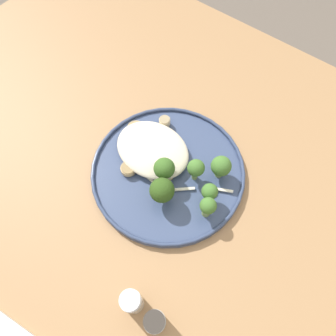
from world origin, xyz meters
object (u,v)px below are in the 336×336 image
at_px(seared_scallop_large_seared, 165,121).
at_px(salt_shaker, 132,302).
at_px(seared_scallop_tilted_round, 142,138).
at_px(pepper_shaker, 155,322).
at_px(dinner_plate, 168,171).
at_px(seared_scallop_rear_pale, 176,157).
at_px(broccoli_floret_front_edge, 198,170).
at_px(broccoli_floret_right_tilted, 164,169).
at_px(broccoli_floret_near_rim, 162,190).
at_px(seared_scallop_tiny_bay, 127,170).
at_px(broccoli_floret_tall_stalk, 210,192).
at_px(broccoli_floret_split_head, 208,207).
at_px(seared_scallop_right_edge, 136,129).
at_px(seared_scallop_on_noodles, 167,173).
at_px(seared_scallop_front_small, 149,149).
at_px(broccoli_floret_center_pile, 221,167).

relative_size(seared_scallop_large_seared, salt_shaker, 0.33).
xyz_separation_m(seared_scallop_tilted_round, pepper_shaker, (0.22, -0.24, 0.01)).
bearing_deg(dinner_plate, seared_scallop_rear_pale, 94.49).
height_order(broccoli_floret_front_edge, broccoli_floret_right_tilted, broccoli_floret_right_tilted).
distance_m(broccoli_floret_front_edge, salt_shaker, 0.24).
bearing_deg(broccoli_floret_near_rim, seared_scallop_large_seared, 126.54).
bearing_deg(seared_scallop_large_seared, seared_scallop_tiny_bay, -84.83).
bearing_deg(broccoli_floret_near_rim, salt_shaker, -66.37).
height_order(broccoli_floret_tall_stalk, salt_shaker, salt_shaker).
relative_size(broccoli_floret_split_head, pepper_shaker, 0.79).
bearing_deg(seared_scallop_right_edge, seared_scallop_large_seared, 53.79).
bearing_deg(seared_scallop_right_edge, salt_shaker, -50.38).
height_order(seared_scallop_on_noodles, broccoli_floret_near_rim, broccoli_floret_near_rim).
bearing_deg(seared_scallop_front_small, broccoli_floret_center_pile, 17.38).
bearing_deg(seared_scallop_large_seared, seared_scallop_front_small, -77.82).
bearing_deg(pepper_shaker, seared_scallop_front_small, 131.28).
relative_size(dinner_plate, seared_scallop_tilted_round, 8.11).
relative_size(dinner_plate, seared_scallop_front_small, 8.15).
height_order(broccoli_floret_split_head, pepper_shaker, pepper_shaker).
distance_m(seared_scallop_rear_pale, broccoli_floret_right_tilted, 0.05).
bearing_deg(seared_scallop_large_seared, seared_scallop_rear_pale, -37.25).
height_order(seared_scallop_front_small, broccoli_floret_near_rim, broccoli_floret_near_rim).
bearing_deg(seared_scallop_tiny_bay, seared_scallop_right_edge, 120.58).
bearing_deg(broccoli_floret_near_rim, seared_scallop_tiny_bay, 178.27).
height_order(seared_scallop_tiny_bay, seared_scallop_large_seared, seared_scallop_large_seared).
height_order(seared_scallop_large_seared, broccoli_floret_right_tilted, broccoli_floret_right_tilted).
relative_size(dinner_plate, broccoli_floret_center_pile, 5.44).
relative_size(seared_scallop_tiny_bay, broccoli_floret_center_pile, 0.53).
bearing_deg(seared_scallop_front_small, seared_scallop_rear_pale, 19.35).
xyz_separation_m(dinner_plate, salt_shaker, (0.10, -0.22, 0.02)).
height_order(seared_scallop_tilted_round, seared_scallop_rear_pale, same).
height_order(seared_scallop_tilted_round, broccoli_floret_right_tilted, broccoli_floret_right_tilted).
distance_m(seared_scallop_on_noodles, seared_scallop_right_edge, 0.12).
relative_size(broccoli_floret_tall_stalk, salt_shaker, 0.75).
relative_size(seared_scallop_tiny_bay, seared_scallop_tilted_round, 0.80).
bearing_deg(seared_scallop_on_noodles, pepper_shaker, -56.08).
bearing_deg(seared_scallop_tilted_round, seared_scallop_on_noodles, -19.59).
bearing_deg(broccoli_floret_right_tilted, salt_shaker, -64.65).
height_order(dinner_plate, seared_scallop_tilted_round, seared_scallop_tilted_round).
distance_m(dinner_plate, seared_scallop_tilted_round, 0.08).
height_order(broccoli_floret_front_edge, broccoli_floret_tall_stalk, broccoli_floret_front_edge).
relative_size(broccoli_floret_near_rim, broccoli_floret_center_pile, 1.16).
height_order(dinner_plate, seared_scallop_tiny_bay, seared_scallop_tiny_bay).
relative_size(seared_scallop_tiny_bay, seared_scallop_rear_pale, 1.17).
distance_m(seared_scallop_tiny_bay, broccoli_floret_split_head, 0.17).
relative_size(seared_scallop_rear_pale, broccoli_floret_split_head, 0.46).
bearing_deg(broccoli_floret_right_tilted, broccoli_floret_split_head, -5.34).
relative_size(salt_shaker, pepper_shaker, 1.00).
distance_m(seared_scallop_large_seared, broccoli_floret_near_rim, 0.16).
xyz_separation_m(seared_scallop_right_edge, broccoli_floret_front_edge, (0.16, -0.01, 0.03)).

